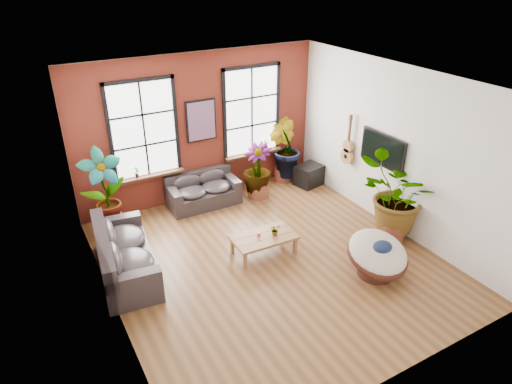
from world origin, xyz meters
TOP-DOWN VIEW (x-y plane):
  - room at (0.00, 0.15)m, footprint 6.04×6.54m
  - sofa_back at (-0.22, 2.81)m, footprint 1.69×0.84m
  - sofa_left at (-2.61, 1.01)m, footprint 1.19×2.33m
  - coffee_table at (0.00, 0.29)m, footprint 1.29×0.76m
  - papasan_chair at (1.48, -1.34)m, footprint 1.20×1.22m
  - poster at (0.00, 3.18)m, footprint 0.74×0.06m
  - tv_wall_unit at (2.93, 0.60)m, footprint 0.13×1.86m
  - media_box at (2.60, 2.41)m, footprint 0.75×0.66m
  - pot_back_left at (-2.48, 2.64)m, footprint 0.74×0.74m
  - pot_back_right at (2.18, 2.97)m, footprint 0.64×0.64m
  - pot_right_wall at (2.60, -0.59)m, footprint 0.68×0.68m
  - pot_mid at (1.13, 2.48)m, footprint 0.68×0.68m
  - floor_plant_back_left at (-2.46, 2.67)m, footprint 1.00×0.76m
  - floor_plant_back_right at (2.17, 2.95)m, footprint 1.04×1.08m
  - floor_plant_right_wall at (2.64, -0.55)m, footprint 1.61×1.43m
  - floor_plant_mid at (1.11, 2.50)m, footprint 0.96×0.96m
  - table_plant at (0.22, 0.23)m, footprint 0.23×0.21m
  - sill_plant_left at (-1.65, 3.13)m, footprint 0.17×0.17m
  - sill_plant_right at (1.70, 3.13)m, footprint 0.19×0.19m

SIDE VIEW (x-z plane):
  - pot_back_right at x=2.18m, z-range 0.00..0.35m
  - pot_mid at x=1.13m, z-range 0.00..0.38m
  - pot_right_wall at x=2.60m, z-range 0.00..0.40m
  - pot_back_left at x=-2.48m, z-range 0.00..0.41m
  - media_box at x=2.60m, z-range 0.00..0.54m
  - sofa_back at x=-0.22m, z-range -0.04..0.74m
  - coffee_table at x=0.00m, z-range 0.12..0.60m
  - sofa_left at x=-2.61m, z-range -0.04..0.84m
  - papasan_chair at x=1.48m, z-range 0.01..0.87m
  - table_plant at x=0.22m, z-range 0.41..0.63m
  - floor_plant_mid at x=1.11m, z-range 0.14..1.38m
  - floor_plant_back_right at x=2.17m, z-range 0.15..1.69m
  - floor_plant_right_wall at x=2.64m, z-range 0.16..1.83m
  - floor_plant_back_left at x=-2.46m, z-range 0.15..1.89m
  - sill_plant_left at x=-1.65m, z-range 0.90..1.17m
  - sill_plant_right at x=1.70m, z-range 0.90..1.17m
  - tv_wall_unit at x=2.93m, z-range 0.94..2.14m
  - room at x=0.00m, z-range -0.02..3.52m
  - poster at x=0.00m, z-range 1.46..2.44m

